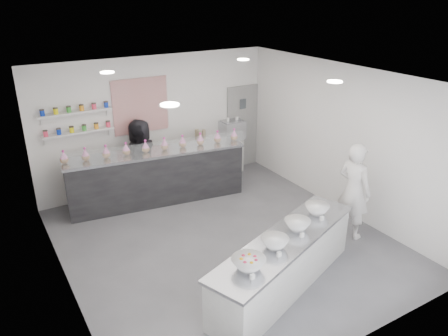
# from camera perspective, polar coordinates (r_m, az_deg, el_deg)

# --- Properties ---
(floor) EXTENTS (6.00, 6.00, 0.00)m
(floor) POSITION_cam_1_polar(r_m,az_deg,el_deg) (8.17, 0.06, -9.54)
(floor) COLOR #515156
(floor) RESTS_ON ground
(ceiling) EXTENTS (6.00, 6.00, 0.00)m
(ceiling) POSITION_cam_1_polar(r_m,az_deg,el_deg) (7.04, 0.08, 11.60)
(ceiling) COLOR white
(ceiling) RESTS_ON floor
(back_wall) EXTENTS (5.50, 0.00, 5.50)m
(back_wall) POSITION_cam_1_polar(r_m,az_deg,el_deg) (10.02, -8.83, 5.84)
(back_wall) COLOR white
(back_wall) RESTS_ON floor
(left_wall) EXTENTS (0.00, 6.00, 6.00)m
(left_wall) POSITION_cam_1_polar(r_m,az_deg,el_deg) (6.63, -20.85, -4.42)
(left_wall) COLOR white
(left_wall) RESTS_ON floor
(right_wall) EXTENTS (0.00, 6.00, 6.00)m
(right_wall) POSITION_cam_1_polar(r_m,az_deg,el_deg) (9.11, 15.10, 3.61)
(right_wall) COLOR white
(right_wall) RESTS_ON floor
(back_door) EXTENTS (0.88, 0.04, 2.10)m
(back_door) POSITION_cam_1_polar(r_m,az_deg,el_deg) (11.15, 2.37, 5.40)
(back_door) COLOR gray
(back_door) RESTS_ON floor
(pattern_panel) EXTENTS (1.25, 0.03, 1.20)m
(pattern_panel) POSITION_cam_1_polar(r_m,az_deg,el_deg) (9.76, -10.84, 8.00)
(pattern_panel) COLOR #A32C2F
(pattern_panel) RESTS_ON back_wall
(jar_shelf_lower) EXTENTS (1.45, 0.22, 0.04)m
(jar_shelf_lower) POSITION_cam_1_polar(r_m,az_deg,el_deg) (9.42, -18.51, 4.47)
(jar_shelf_lower) COLOR silver
(jar_shelf_lower) RESTS_ON back_wall
(jar_shelf_upper) EXTENTS (1.45, 0.22, 0.04)m
(jar_shelf_upper) POSITION_cam_1_polar(r_m,az_deg,el_deg) (9.31, -18.83, 6.93)
(jar_shelf_upper) COLOR silver
(jar_shelf_upper) RESTS_ON back_wall
(preserve_jars) EXTENTS (1.45, 0.10, 0.56)m
(preserve_jars) POSITION_cam_1_polar(r_m,az_deg,el_deg) (9.32, -18.69, 6.08)
(preserve_jars) COLOR #FB3C5F
(preserve_jars) RESTS_ON jar_shelf_lower
(downlight_0) EXTENTS (0.24, 0.24, 0.02)m
(downlight_0) POSITION_cam_1_polar(r_m,az_deg,el_deg) (5.55, -7.10, 8.21)
(downlight_0) COLOR white
(downlight_0) RESTS_ON ceiling
(downlight_1) EXTENTS (0.24, 0.24, 0.02)m
(downlight_1) POSITION_cam_1_polar(r_m,az_deg,el_deg) (7.12, 14.27, 10.88)
(downlight_1) COLOR white
(downlight_1) RESTS_ON ceiling
(downlight_2) EXTENTS (0.24, 0.24, 0.02)m
(downlight_2) POSITION_cam_1_polar(r_m,az_deg,el_deg) (7.95, -15.01, 11.97)
(downlight_2) COLOR white
(downlight_2) RESTS_ON ceiling
(downlight_3) EXTENTS (0.24, 0.24, 0.02)m
(downlight_3) POSITION_cam_1_polar(r_m,az_deg,el_deg) (9.12, 2.52, 13.97)
(downlight_3) COLOR white
(downlight_3) RESTS_ON ceiling
(prep_counter) EXTENTS (3.22, 1.80, 0.86)m
(prep_counter) POSITION_cam_1_polar(r_m,az_deg,el_deg) (6.91, 7.93, -12.14)
(prep_counter) COLOR beige
(prep_counter) RESTS_ON floor
(back_bar) EXTENTS (3.82, 1.22, 1.17)m
(back_bar) POSITION_cam_1_polar(r_m,az_deg,el_deg) (9.45, -8.74, -1.14)
(back_bar) COLOR black
(back_bar) RESTS_ON floor
(sneeze_guard) EXTENTS (3.68, 0.54, 0.32)m
(sneeze_guard) POSITION_cam_1_polar(r_m,az_deg,el_deg) (8.88, -8.48, 2.46)
(sneeze_guard) COLOR white
(sneeze_guard) RESTS_ON back_bar
(espresso_ledge) EXTENTS (1.17, 0.37, 0.87)m
(espresso_ledge) POSITION_cam_1_polar(r_m,az_deg,el_deg) (10.83, -0.47, 1.43)
(espresso_ledge) COLOR beige
(espresso_ledge) RESTS_ON floor
(espresso_machine) EXTENTS (0.57, 0.40, 0.44)m
(espresso_machine) POSITION_cam_1_polar(r_m,az_deg,el_deg) (10.78, 1.11, 5.01)
(espresso_machine) COLOR #93969E
(espresso_machine) RESTS_ON espresso_ledge
(cup_stacks) EXTENTS (0.24, 0.24, 0.37)m
(cup_stacks) POSITION_cam_1_polar(r_m,az_deg,el_deg) (10.37, -3.10, 4.05)
(cup_stacks) COLOR tan
(cup_stacks) RESTS_ON espresso_ledge
(prep_bowls) EXTENTS (2.39, 1.31, 0.16)m
(prep_bowls) POSITION_cam_1_polar(r_m,az_deg,el_deg) (6.63, 8.17, -8.48)
(prep_bowls) COLOR white
(prep_bowls) RESTS_ON prep_counter
(label_cards) EXTENTS (2.01, 0.04, 0.07)m
(label_cards) POSITION_cam_1_polar(r_m,az_deg,el_deg) (6.24, 9.64, -11.28)
(label_cards) COLOR white
(label_cards) RESTS_ON prep_counter
(cookie_bags) EXTENTS (3.74, 0.69, 0.28)m
(cookie_bags) POSITION_cam_1_polar(r_m,az_deg,el_deg) (9.18, -9.00, 2.99)
(cookie_bags) COLOR pink
(cookie_bags) RESTS_ON back_bar
(woman_prep) EXTENTS (0.53, 0.72, 1.82)m
(woman_prep) POSITION_cam_1_polar(r_m,az_deg,el_deg) (8.30, 16.59, -2.85)
(woman_prep) COLOR silver
(woman_prep) RESTS_ON floor
(staff_left) EXTENTS (0.93, 0.78, 1.71)m
(staff_left) POSITION_cam_1_polar(r_m,az_deg,el_deg) (9.61, -11.28, 0.86)
(staff_left) COLOR black
(staff_left) RESTS_ON floor
(staff_right) EXTENTS (0.95, 0.71, 1.76)m
(staff_right) POSITION_cam_1_polar(r_m,az_deg,el_deg) (9.68, -10.75, 1.21)
(staff_right) COLOR black
(staff_right) RESTS_ON floor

